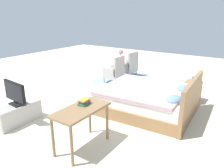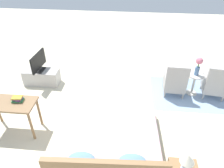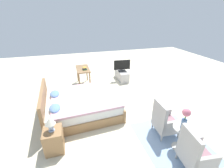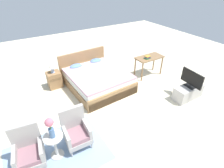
% 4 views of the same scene
% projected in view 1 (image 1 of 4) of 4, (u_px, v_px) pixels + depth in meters
% --- Properties ---
extents(ground_plane, '(16.00, 16.00, 0.00)m').
position_uv_depth(ground_plane, '(111.00, 100.00, 6.04)').
color(ground_plane, beige).
extents(floor_rug, '(2.10, 1.50, 0.01)m').
position_uv_depth(floor_rug, '(121.00, 79.00, 7.97)').
color(floor_rug, '#8EA8C6').
rests_on(floor_rug, ground_plane).
extents(bed, '(1.93, 2.23, 0.96)m').
position_uv_depth(bed, '(148.00, 100.00, 5.26)').
color(bed, '#997047').
rests_on(bed, ground_plane).
extents(armchair_by_window_left, '(0.60, 0.60, 0.92)m').
position_uv_depth(armchair_by_window_left, '(129.00, 66.00, 8.20)').
color(armchair_by_window_left, '#ADA8A3').
rests_on(armchair_by_window_left, floor_rug).
extents(armchair_by_window_right, '(0.56, 0.56, 0.92)m').
position_uv_depth(armchair_by_window_right, '(115.00, 72.00, 7.43)').
color(armchair_by_window_right, '#ADA8A3').
rests_on(armchair_by_window_right, floor_rug).
extents(side_table, '(0.40, 0.40, 0.59)m').
position_uv_depth(side_table, '(121.00, 69.00, 7.87)').
color(side_table, beige).
rests_on(side_table, ground_plane).
extents(flower_vase, '(0.17, 0.17, 0.48)m').
position_uv_depth(flower_vase, '(121.00, 55.00, 7.71)').
color(flower_vase, '#4C709E').
rests_on(flower_vase, side_table).
extents(nightstand, '(0.44, 0.41, 0.55)m').
position_uv_depth(nightstand, '(192.00, 92.00, 5.87)').
color(nightstand, '#997047').
rests_on(nightstand, ground_plane).
extents(table_lamp, '(0.22, 0.22, 0.33)m').
position_uv_depth(table_lamp, '(194.00, 74.00, 5.71)').
color(table_lamp, '#9EADC6').
rests_on(table_lamp, nightstand).
extents(tv_stand, '(0.96, 0.40, 0.42)m').
position_uv_depth(tv_stand, '(18.00, 114.00, 4.72)').
color(tv_stand, '#B7B2AD').
rests_on(tv_stand, ground_plane).
extents(tv_flatscreen, '(0.22, 0.75, 0.51)m').
position_uv_depth(tv_flatscreen, '(15.00, 93.00, 4.57)').
color(tv_flatscreen, black).
rests_on(tv_flatscreen, tv_stand).
extents(vanity_desk, '(1.04, 0.52, 0.75)m').
position_uv_depth(vanity_desk, '(81.00, 115.00, 3.72)').
color(vanity_desk, '#8E6B47').
rests_on(vanity_desk, ground_plane).
extents(book_stack, '(0.23, 0.17, 0.10)m').
position_uv_depth(book_stack, '(84.00, 102.00, 3.83)').
color(book_stack, '#337A47').
rests_on(book_stack, vanity_desk).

